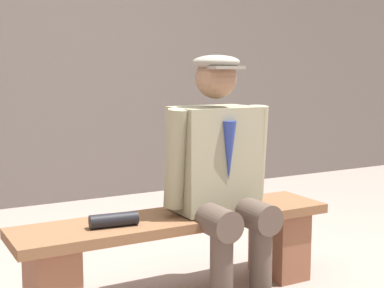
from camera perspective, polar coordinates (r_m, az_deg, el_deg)
bench at (r=2.87m, az=-1.48°, el=-10.10°), size 1.63×0.37×0.42m
seated_man at (r=2.83m, az=2.78°, el=-2.43°), size 0.58×0.58×1.21m
rolled_magazine at (r=2.64m, az=-7.87°, el=-7.57°), size 0.23×0.09×0.06m
stadium_wall at (r=4.97m, az=-14.35°, el=7.76°), size 12.00×0.24×2.34m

